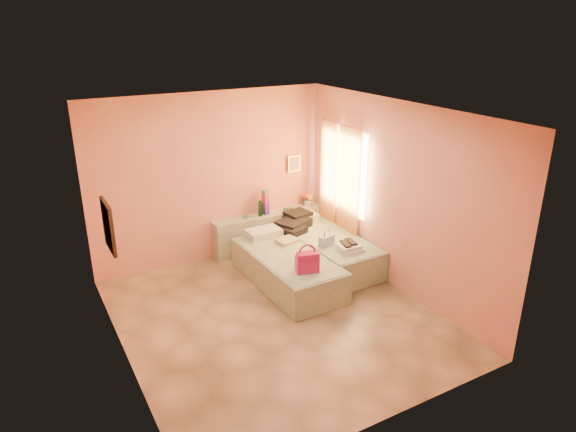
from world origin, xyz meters
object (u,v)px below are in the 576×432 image
at_px(bed_right, 326,250).
at_px(green_book, 288,210).
at_px(flower_vase, 308,198).
at_px(blue_handbag, 327,241).
at_px(magenta_handbag, 307,262).
at_px(towel_stack, 351,248).
at_px(headboard_ledge, 269,231).
at_px(bed_left, 287,269).
at_px(water_bottle, 260,208).

xyz_separation_m(bed_right, green_book, (-0.15, 1.02, 0.41)).
xyz_separation_m(flower_vase, blue_handbag, (-0.49, -1.39, -0.21)).
height_order(flower_vase, magenta_handbag, flower_vase).
height_order(green_book, towel_stack, green_book).
xyz_separation_m(headboard_ledge, green_book, (0.38, -0.03, 0.34)).
bearing_deg(headboard_ledge, green_book, -4.36).
bearing_deg(flower_vase, towel_stack, -98.98).
height_order(headboard_ledge, blue_handbag, blue_handbag).
bearing_deg(flower_vase, bed_left, -131.05).
bearing_deg(blue_handbag, towel_stack, -71.86).
xyz_separation_m(headboard_ledge, blue_handbag, (0.32, -1.37, 0.26)).
height_order(bed_right, blue_handbag, blue_handbag).
bearing_deg(bed_left, green_book, 59.15).
bearing_deg(flower_vase, blue_handbag, -109.56).
xyz_separation_m(headboard_ledge, bed_right, (0.52, -1.05, -0.08)).
xyz_separation_m(bed_left, green_book, (0.75, 1.31, 0.41)).
distance_m(flower_vase, magenta_handbag, 2.33).
bearing_deg(headboard_ledge, magenta_handbag, -101.76).
relative_size(magenta_handbag, towel_stack, 0.91).
bearing_deg(towel_stack, magenta_handbag, -164.59).
relative_size(water_bottle, towel_stack, 0.79).
bearing_deg(green_book, bed_right, -58.21).
bearing_deg(magenta_handbag, headboard_ledge, 93.20).
distance_m(water_bottle, magenta_handbag, 1.95).
xyz_separation_m(water_bottle, magenta_handbag, (-0.23, -1.93, -0.14)).
height_order(bed_left, towel_stack, towel_stack).
bearing_deg(towel_stack, bed_left, 158.33).
relative_size(bed_right, green_book, 11.44).
bearing_deg(bed_left, bed_right, 16.93).
bearing_deg(towel_stack, green_book, 95.40).
relative_size(headboard_ledge, blue_handbag, 7.76).
height_order(water_bottle, towel_stack, water_bottle).
xyz_separation_m(water_bottle, green_book, (0.55, 0.01, -0.12)).
distance_m(headboard_ledge, bed_right, 1.18).
height_order(bed_left, blue_handbag, blue_handbag).
bearing_deg(blue_handbag, flower_vase, 55.41).
bearing_deg(water_bottle, blue_handbag, -69.74).
bearing_deg(bed_left, headboard_ledge, 73.39).
relative_size(magenta_handbag, blue_handbag, 1.20).
bearing_deg(headboard_ledge, water_bottle, -169.03).
relative_size(bed_right, blue_handbag, 7.57).
bearing_deg(water_bottle, magenta_handbag, -96.90).
bearing_deg(magenta_handbag, bed_right, 59.34).
height_order(water_bottle, magenta_handbag, water_bottle).
distance_m(bed_left, towel_stack, 1.03).
bearing_deg(flower_vase, magenta_handbag, -121.56).
distance_m(bed_right, towel_stack, 0.72).
xyz_separation_m(bed_left, towel_stack, (0.91, -0.36, 0.30)).
bearing_deg(blue_handbag, magenta_handbag, -155.56).
height_order(flower_vase, towel_stack, flower_vase).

